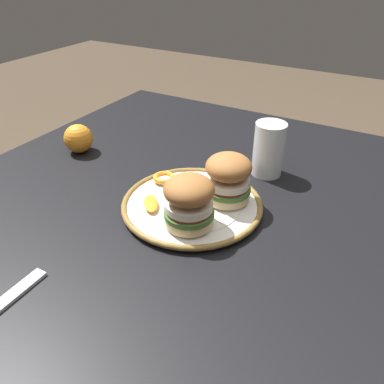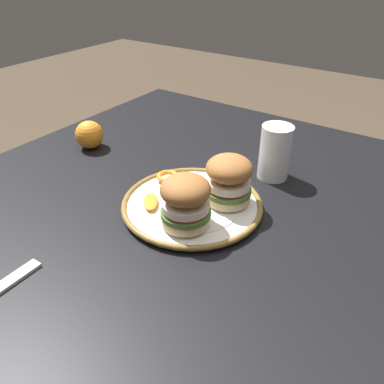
{
  "view_description": "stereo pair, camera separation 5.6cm",
  "coord_description": "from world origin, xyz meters",
  "px_view_note": "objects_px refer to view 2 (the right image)",
  "views": [
    {
      "loc": [
        0.51,
        0.33,
        1.19
      ],
      "look_at": [
        -0.05,
        0.01,
        0.77
      ],
      "focal_mm": 35.81,
      "sensor_mm": 36.0,
      "label": 1
    },
    {
      "loc": [
        0.48,
        0.38,
        1.19
      ],
      "look_at": [
        -0.05,
        0.01,
        0.77
      ],
      "focal_mm": 35.81,
      "sensor_mm": 36.0,
      "label": 2
    }
  ],
  "objects_px": {
    "dining_table": "(174,251)",
    "sandwich_half_left": "(229,179)",
    "dinner_plate": "(192,204)",
    "drinking_glass": "(275,155)",
    "sandwich_half_right": "(186,200)",
    "whole_orange": "(89,135)"
  },
  "relations": [
    {
      "from": "dining_table",
      "to": "sandwich_half_left",
      "type": "distance_m",
      "value": 0.2
    },
    {
      "from": "dinner_plate",
      "to": "drinking_glass",
      "type": "height_order",
      "value": "drinking_glass"
    },
    {
      "from": "sandwich_half_right",
      "to": "dining_table",
      "type": "bearing_deg",
      "value": -107.15
    },
    {
      "from": "sandwich_half_left",
      "to": "drinking_glass",
      "type": "relative_size",
      "value": 0.88
    },
    {
      "from": "dining_table",
      "to": "dinner_plate",
      "type": "distance_m",
      "value": 0.11
    },
    {
      "from": "dining_table",
      "to": "dinner_plate",
      "type": "bearing_deg",
      "value": 169.64
    },
    {
      "from": "sandwich_half_left",
      "to": "sandwich_half_right",
      "type": "xyz_separation_m",
      "value": [
        0.11,
        -0.03,
        0.0
      ]
    },
    {
      "from": "drinking_glass",
      "to": "sandwich_half_left",
      "type": "bearing_deg",
      "value": -8.06
    },
    {
      "from": "drinking_glass",
      "to": "whole_orange",
      "type": "xyz_separation_m",
      "value": [
        0.13,
        -0.47,
        -0.02
      ]
    },
    {
      "from": "sandwich_half_left",
      "to": "drinking_glass",
      "type": "height_order",
      "value": "drinking_glass"
    },
    {
      "from": "dining_table",
      "to": "drinking_glass",
      "type": "distance_m",
      "value": 0.32
    },
    {
      "from": "sandwich_half_right",
      "to": "drinking_glass",
      "type": "bearing_deg",
      "value": 169.92
    },
    {
      "from": "sandwich_half_right",
      "to": "whole_orange",
      "type": "bearing_deg",
      "value": -109.34
    },
    {
      "from": "dining_table",
      "to": "drinking_glass",
      "type": "bearing_deg",
      "value": 161.23
    },
    {
      "from": "sandwich_half_left",
      "to": "sandwich_half_right",
      "type": "height_order",
      "value": "same"
    },
    {
      "from": "dining_table",
      "to": "whole_orange",
      "type": "distance_m",
      "value": 0.42
    },
    {
      "from": "dining_table",
      "to": "sandwich_half_right",
      "type": "xyz_separation_m",
      "value": [
        0.01,
        0.04,
        0.15
      ]
    },
    {
      "from": "sandwich_half_left",
      "to": "whole_orange",
      "type": "bearing_deg",
      "value": -94.49
    },
    {
      "from": "dining_table",
      "to": "drinking_glass",
      "type": "relative_size",
      "value": 10.0
    },
    {
      "from": "dining_table",
      "to": "whole_orange",
      "type": "xyz_separation_m",
      "value": [
        -0.13,
        -0.38,
        0.12
      ]
    },
    {
      "from": "dining_table",
      "to": "sandwich_half_left",
      "type": "height_order",
      "value": "sandwich_half_left"
    },
    {
      "from": "dining_table",
      "to": "drinking_glass",
      "type": "height_order",
      "value": "drinking_glass"
    }
  ]
}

